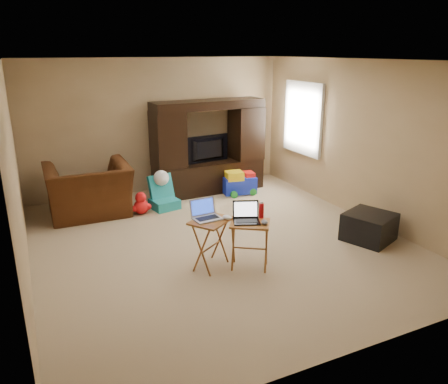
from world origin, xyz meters
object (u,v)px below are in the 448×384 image
recliner (89,190)px  water_bottle (261,211)px  tray_table_left (211,244)px  tray_table_right (250,245)px  laptop_left (207,210)px  mouse_left (227,217)px  plush_toy (141,203)px  child_rocker (164,193)px  mouse_right (264,222)px  ottoman (369,227)px  television (210,149)px  push_toy (239,182)px  entertainment_center (209,147)px  laptop_right (247,213)px

recliner → water_bottle: size_ratio=6.97×
recliner → tray_table_left: 2.77m
tray_table_right → laptop_left: bearing=-175.5°
tray_table_left → mouse_left: size_ratio=4.92×
plush_toy → tray_table_left: (0.31, -2.22, 0.13)m
child_rocker → mouse_right: bearing=-91.3°
ottoman → mouse_left: 2.26m
television → water_bottle: (-0.58, -2.98, -0.13)m
mouse_right → tray_table_right: bearing=137.3°
push_toy → ottoman: (0.73, -2.68, -0.03)m
entertainment_center → push_toy: size_ratio=3.43×
laptop_right → ottoman: bearing=21.8°
tray_table_right → television: bearing=109.4°
television → mouse_right: bearing=70.7°
ottoman → push_toy: bearing=105.2°
recliner → tray_table_right: bearing=119.5°
television → laptop_right: size_ratio=2.76×
mouse_right → child_rocker: bearing=99.2°
entertainment_center → laptop_left: (-1.24, -2.84, -0.12)m
child_rocker → plush_toy: size_ratio=1.50×
child_rocker → push_toy: (1.54, 0.16, -0.05)m
recliner → laptop_right: size_ratio=4.10×
entertainment_center → tray_table_left: size_ratio=3.35×
tray_table_left → mouse_right: bearing=-66.0°
recliner → entertainment_center: bearing=-171.0°
mouse_left → tray_table_right: bearing=-33.3°
entertainment_center → child_rocker: 1.35m
recliner → mouse_right: bearing=120.5°
child_rocker → laptop_left: bearing=-104.4°
tray_table_left → laptop_right: (0.39, -0.21, 0.42)m
laptop_right → water_bottle: 0.25m
tray_table_left → tray_table_right: (0.43, -0.23, -0.01)m
entertainment_center → ottoman: size_ratio=3.44×
laptop_right → mouse_left: 0.25m
water_bottle → tray_table_right: bearing=-158.2°
push_toy → laptop_left: 3.02m
tray_table_right → laptop_right: 0.43m
plush_toy → laptop_left: (0.28, -2.19, 0.57)m
plush_toy → laptop_left: laptop_left is taller
laptop_left → tray_table_left: bearing=-49.8°
child_rocker → laptop_right: 2.57m
mouse_right → recliner: bearing=119.6°
laptop_left → mouse_right: 0.71m
push_toy → ottoman: bearing=-65.4°
recliner → water_bottle: 3.20m
child_rocker → mouse_left: (0.06, -2.39, 0.38)m
child_rocker → tray_table_left: size_ratio=0.90×
recliner → plush_toy: 0.87m
laptop_left → laptop_right: size_ratio=1.04×
water_bottle → mouse_right: bearing=-109.3°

